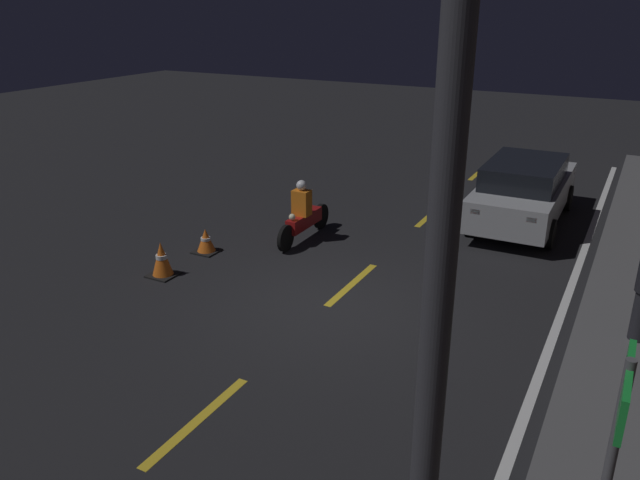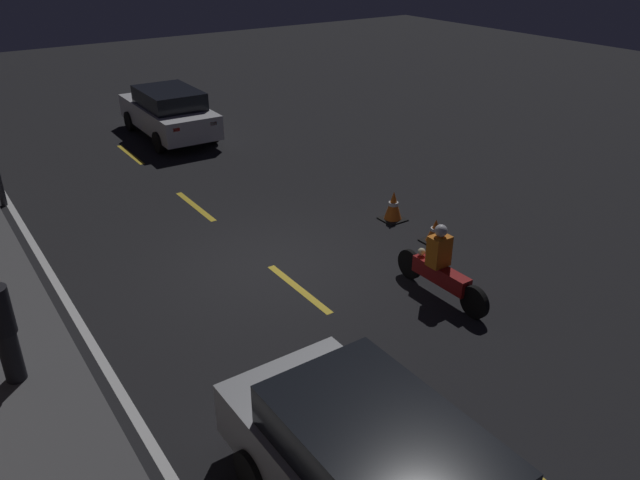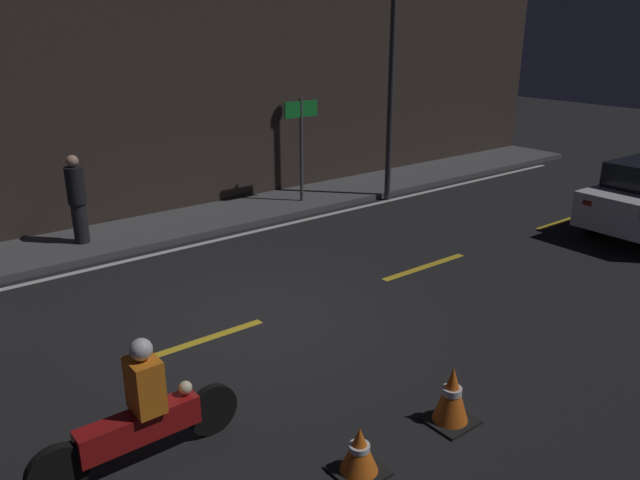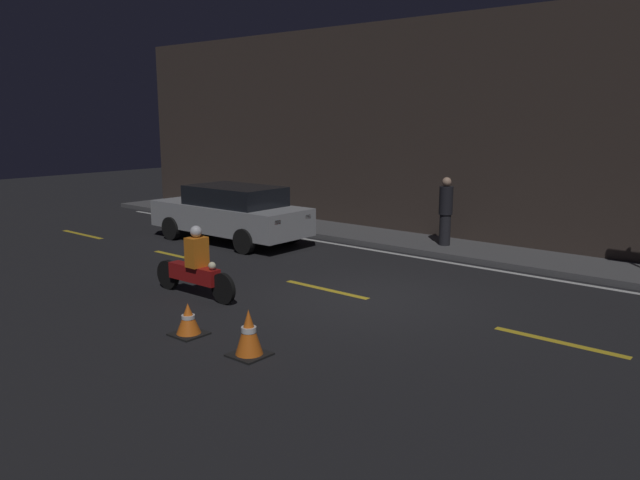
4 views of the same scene
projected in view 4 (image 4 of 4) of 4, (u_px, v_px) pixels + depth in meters
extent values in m
plane|color=black|center=(368.00, 299.00, 11.50)|extent=(56.00, 56.00, 0.00)
cube|color=#4C4C4F|center=(483.00, 253.00, 15.08)|extent=(28.00, 1.88, 0.13)
cube|color=#382D28|center=(508.00, 132.00, 15.34)|extent=(28.00, 0.30, 5.88)
cube|color=gold|center=(82.00, 234.00, 17.78)|extent=(2.00, 0.14, 0.01)
cube|color=gold|center=(181.00, 257.00, 14.95)|extent=(2.00, 0.14, 0.01)
cube|color=gold|center=(326.00, 289.00, 12.13)|extent=(2.00, 0.14, 0.01)
cube|color=gold|center=(559.00, 342.00, 9.30)|extent=(2.00, 0.14, 0.01)
cube|color=silver|center=(459.00, 264.00, 14.19)|extent=(25.20, 0.14, 0.01)
cube|color=#9EA0A5|center=(230.00, 217.00, 16.67)|extent=(4.60, 1.76, 0.70)
cube|color=black|center=(235.00, 196.00, 16.41)|extent=(2.53, 1.57, 0.50)
cube|color=red|center=(277.00, 222.00, 14.80)|extent=(0.06, 0.20, 0.10)
cube|color=red|center=(307.00, 217.00, 15.65)|extent=(0.06, 0.20, 0.10)
cylinder|color=black|center=(171.00, 228.00, 16.98)|extent=(0.63, 0.19, 0.63)
cylinder|color=black|center=(218.00, 221.00, 18.25)|extent=(0.63, 0.19, 0.63)
cylinder|color=black|center=(244.00, 241.00, 15.21)|extent=(0.63, 0.19, 0.63)
cylinder|color=black|center=(290.00, 232.00, 16.49)|extent=(0.63, 0.19, 0.63)
cylinder|color=black|center=(223.00, 289.00, 11.15)|extent=(0.57, 0.08, 0.57)
cylinder|color=black|center=(168.00, 275.00, 12.14)|extent=(0.57, 0.10, 0.57)
cube|color=maroon|center=(194.00, 274.00, 11.61)|extent=(1.22, 0.25, 0.30)
sphere|color=#F2EABF|center=(212.00, 266.00, 11.25)|extent=(0.14, 0.14, 0.14)
cube|color=orange|center=(197.00, 252.00, 11.47)|extent=(0.28, 0.36, 0.55)
sphere|color=silver|center=(196.00, 231.00, 11.39)|extent=(0.22, 0.22, 0.22)
cube|color=black|center=(189.00, 334.00, 9.61)|extent=(0.49, 0.49, 0.03)
cone|color=orange|center=(188.00, 318.00, 9.56)|extent=(0.38, 0.38, 0.48)
cylinder|color=white|center=(188.00, 317.00, 9.56)|extent=(0.21, 0.21, 0.06)
cube|color=black|center=(249.00, 355.00, 8.78)|extent=(0.51, 0.51, 0.03)
cone|color=orange|center=(249.00, 332.00, 8.71)|extent=(0.39, 0.39, 0.65)
cylinder|color=white|center=(249.00, 330.00, 8.71)|extent=(0.22, 0.22, 0.08)
cylinder|color=black|center=(445.00, 230.00, 15.60)|extent=(0.28, 0.28, 0.78)
cylinder|color=black|center=(446.00, 200.00, 15.45)|extent=(0.34, 0.34, 0.70)
sphere|color=tan|center=(447.00, 182.00, 15.36)|extent=(0.23, 0.23, 0.23)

